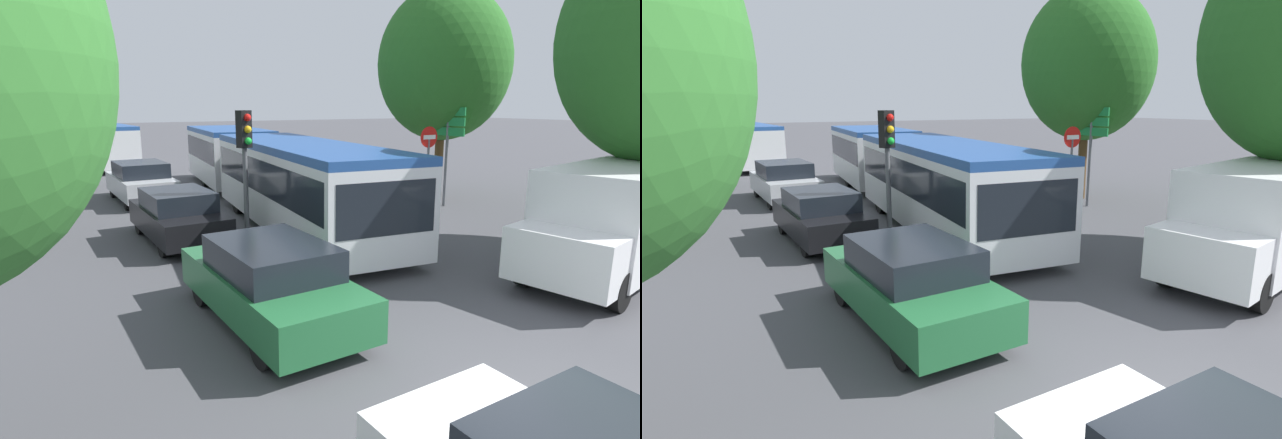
% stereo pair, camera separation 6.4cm
% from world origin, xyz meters
% --- Properties ---
extents(ground_plane, '(200.00, 200.00, 0.00)m').
position_xyz_m(ground_plane, '(0.00, 0.00, 0.00)').
color(ground_plane, '#47474C').
extents(articulated_bus, '(4.25, 17.08, 2.51)m').
position_xyz_m(articulated_bus, '(1.95, 12.92, 1.45)').
color(articulated_bus, silver).
rests_on(articulated_bus, ground).
extents(city_bus_rear, '(3.19, 11.40, 2.42)m').
position_xyz_m(city_bus_rear, '(-1.84, 29.49, 1.40)').
color(city_bus_rear, silver).
rests_on(city_bus_rear, ground).
extents(queued_car_green, '(1.89, 4.11, 1.40)m').
position_xyz_m(queued_car_green, '(-1.68, 3.98, 0.71)').
color(queued_car_green, '#236638').
rests_on(queued_car_green, ground).
extents(queued_car_black, '(1.85, 4.02, 1.37)m').
position_xyz_m(queued_car_black, '(-1.79, 9.82, 0.70)').
color(queued_car_black, black).
rests_on(queued_car_black, ground).
extents(queued_car_silver, '(1.99, 4.31, 1.47)m').
position_xyz_m(queued_car_silver, '(-1.65, 16.10, 0.75)').
color(queued_car_silver, '#B7BABF').
rests_on(queued_car_silver, ground).
extents(white_van, '(5.30, 2.96, 2.31)m').
position_xyz_m(white_van, '(5.46, 2.69, 1.24)').
color(white_van, white).
rests_on(white_van, ground).
extents(traffic_light, '(0.38, 0.40, 3.40)m').
position_xyz_m(traffic_light, '(-0.36, 8.49, 2.50)').
color(traffic_light, '#56595E').
rests_on(traffic_light, ground).
extents(no_entry_sign, '(0.70, 0.08, 2.82)m').
position_xyz_m(no_entry_sign, '(6.63, 9.80, 1.88)').
color(no_entry_sign, '#56595E').
rests_on(no_entry_sign, ground).
extents(direction_sign_post, '(0.23, 1.40, 3.60)m').
position_xyz_m(direction_sign_post, '(7.61, 9.97, 2.57)').
color(direction_sign_post, '#56595E').
rests_on(direction_sign_post, ground).
extents(tree_right_mid, '(4.81, 4.81, 7.73)m').
position_xyz_m(tree_right_mid, '(8.54, 11.25, 4.83)').
color(tree_right_mid, '#51381E').
rests_on(tree_right_mid, ground).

